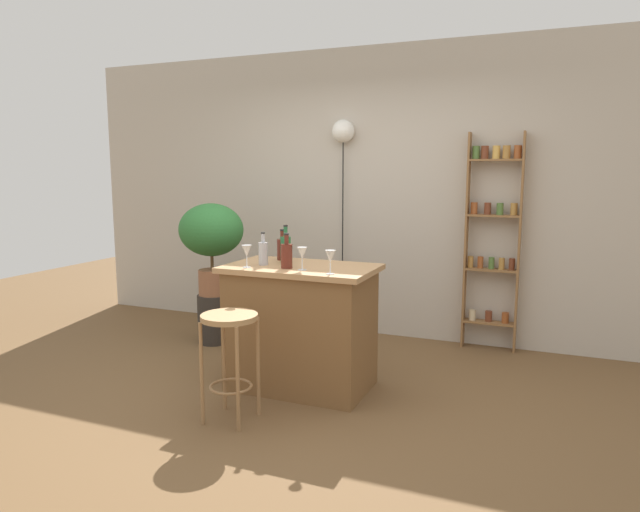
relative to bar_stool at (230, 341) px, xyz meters
The scene contains 15 objects.
ground 0.70m from the bar_stool, 65.44° to the left, with size 12.00×12.00×0.00m, color brown.
back_wall 2.52m from the bar_stool, 85.50° to the left, with size 6.40×0.10×2.80m, color #BCB2A3.
kitchen_counter 0.73m from the bar_stool, 75.27° to the left, with size 1.10×0.67×0.93m.
bar_stool is the anchor object (origin of this frame).
spice_shelf 2.67m from the bar_stool, 58.07° to the left, with size 0.48×0.13×1.96m.
plant_stool 1.79m from the bar_stool, 126.56° to the left, with size 0.30×0.30×0.46m, color #2D2823.
potted_plant 1.84m from the bar_stool, 126.56° to the left, with size 0.61×0.55×0.86m.
bottle_sauce_amber 0.94m from the bar_stool, 88.38° to the left, with size 0.08×0.08×0.29m.
bottle_soda_blue 0.77m from the bar_stool, 76.72° to the left, with size 0.08×0.08×0.25m.
bottle_olive_oil 1.03m from the bar_stool, 94.00° to the left, with size 0.08×0.08×0.24m.
bottle_vinegar 0.80m from the bar_stool, 97.73° to the left, with size 0.07×0.07×0.25m.
wine_glass_left 0.79m from the bar_stool, 63.12° to the left, with size 0.07×0.07×0.16m.
wine_glass_center 0.86m from the bar_stool, 42.36° to the left, with size 0.07×0.07×0.16m.
wine_glass_right 0.72m from the bar_stool, 106.31° to the left, with size 0.07×0.07×0.16m.
pendant_globe_light 2.67m from the bar_stool, 91.40° to the left, with size 0.22×0.22×2.11m.
Camera 1 is at (1.72, -3.48, 1.62)m, focal length 32.11 mm.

